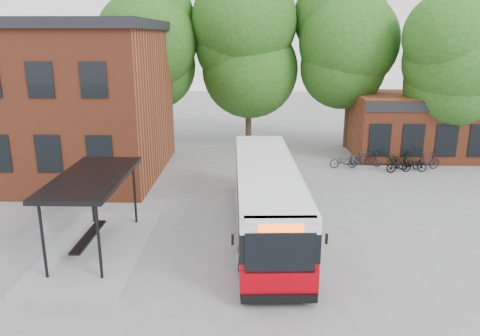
{
  "coord_description": "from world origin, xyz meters",
  "views": [
    {
      "loc": [
        1.23,
        -16.87,
        7.71
      ],
      "look_at": [
        0.73,
        3.19,
        2.0
      ],
      "focal_mm": 35.0,
      "sensor_mm": 36.0,
      "label": 1
    }
  ],
  "objects_px": {
    "bicycle_4": "(399,159)",
    "bicycle_6": "(413,164)",
    "bicycle_0": "(344,161)",
    "bicycle_7": "(426,161)",
    "bus_shelter": "(95,213)",
    "bicycle_1": "(362,158)",
    "bicycle_2": "(368,159)",
    "city_bus": "(266,199)",
    "bicycle_5": "(399,165)"
  },
  "relations": [
    {
      "from": "bus_shelter",
      "to": "bicycle_7",
      "type": "distance_m",
      "value": 19.65
    },
    {
      "from": "bus_shelter",
      "to": "bicycle_5",
      "type": "xyz_separation_m",
      "value": [
        14.31,
        10.47,
        -0.98
      ]
    },
    {
      "from": "city_bus",
      "to": "bicycle_5",
      "type": "distance_m",
      "value": 11.91
    },
    {
      "from": "bus_shelter",
      "to": "city_bus",
      "type": "xyz_separation_m",
      "value": [
        6.34,
        1.68,
        -0.03
      ]
    },
    {
      "from": "bicycle_2",
      "to": "bicycle_6",
      "type": "distance_m",
      "value": 2.58
    },
    {
      "from": "bus_shelter",
      "to": "bicycle_4",
      "type": "bearing_deg",
      "value": 38.85
    },
    {
      "from": "city_bus",
      "to": "bicycle_6",
      "type": "height_order",
      "value": "city_bus"
    },
    {
      "from": "bicycle_2",
      "to": "bicycle_1",
      "type": "bearing_deg",
      "value": 119.38
    },
    {
      "from": "bicycle_0",
      "to": "bicycle_5",
      "type": "height_order",
      "value": "bicycle_5"
    },
    {
      "from": "bicycle_6",
      "to": "bicycle_7",
      "type": "bearing_deg",
      "value": -46.63
    },
    {
      "from": "bicycle_4",
      "to": "bus_shelter",
      "type": "bearing_deg",
      "value": 143.42
    },
    {
      "from": "bicycle_4",
      "to": "bicycle_7",
      "type": "relative_size",
      "value": 0.99
    },
    {
      "from": "bicycle_1",
      "to": "bicycle_6",
      "type": "relative_size",
      "value": 1.1
    },
    {
      "from": "bus_shelter",
      "to": "bicycle_1",
      "type": "xyz_separation_m",
      "value": [
        12.52,
        11.9,
        -0.93
      ]
    },
    {
      "from": "bicycle_1",
      "to": "bicycle_6",
      "type": "distance_m",
      "value": 2.9
    },
    {
      "from": "bicycle_1",
      "to": "bicycle_2",
      "type": "bearing_deg",
      "value": -102.02
    },
    {
      "from": "bicycle_4",
      "to": "bicycle_7",
      "type": "distance_m",
      "value": 1.57
    },
    {
      "from": "bicycle_0",
      "to": "bicycle_7",
      "type": "height_order",
      "value": "bicycle_7"
    },
    {
      "from": "bicycle_5",
      "to": "bicycle_7",
      "type": "bearing_deg",
      "value": -80.74
    },
    {
      "from": "bicycle_4",
      "to": "bicycle_6",
      "type": "distance_m",
      "value": 1.12
    },
    {
      "from": "bus_shelter",
      "to": "bicycle_1",
      "type": "height_order",
      "value": "bus_shelter"
    },
    {
      "from": "city_bus",
      "to": "bicycle_2",
      "type": "height_order",
      "value": "city_bus"
    },
    {
      "from": "city_bus",
      "to": "bicycle_7",
      "type": "distance_m",
      "value": 13.68
    },
    {
      "from": "bicycle_5",
      "to": "city_bus",
      "type": "bearing_deg",
      "value": 125.26
    },
    {
      "from": "bicycle_2",
      "to": "bicycle_7",
      "type": "xyz_separation_m",
      "value": [
        3.23,
        -0.75,
        0.11
      ]
    },
    {
      "from": "city_bus",
      "to": "bicycle_1",
      "type": "relative_size",
      "value": 6.47
    },
    {
      "from": "bicycle_1",
      "to": "bicycle_4",
      "type": "relative_size",
      "value": 0.98
    },
    {
      "from": "city_bus",
      "to": "bicycle_6",
      "type": "relative_size",
      "value": 7.1
    },
    {
      "from": "bicycle_6",
      "to": "bus_shelter",
      "type": "bearing_deg",
      "value": 148.03
    },
    {
      "from": "bicycle_0",
      "to": "bicycle_1",
      "type": "xyz_separation_m",
      "value": [
        1.25,
        0.53,
        0.09
      ]
    },
    {
      "from": "bicycle_0",
      "to": "city_bus",
      "type": "bearing_deg",
      "value": 149.62
    },
    {
      "from": "bicycle_2",
      "to": "bicycle_6",
      "type": "bearing_deg",
      "value": -91.31
    },
    {
      "from": "bicycle_0",
      "to": "bicycle_4",
      "type": "bearing_deg",
      "value": -85.64
    },
    {
      "from": "bicycle_5",
      "to": "bicycle_6",
      "type": "bearing_deg",
      "value": -79.82
    },
    {
      "from": "bicycle_4",
      "to": "bicycle_1",
      "type": "bearing_deg",
      "value": 102.74
    },
    {
      "from": "bicycle_4",
      "to": "bicycle_0",
      "type": "bearing_deg",
      "value": 112.3
    },
    {
      "from": "bicycle_0",
      "to": "bicycle_5",
      "type": "distance_m",
      "value": 3.17
    },
    {
      "from": "bicycle_6",
      "to": "bicycle_7",
      "type": "distance_m",
      "value": 0.97
    },
    {
      "from": "bicycle_0",
      "to": "bicycle_4",
      "type": "distance_m",
      "value": 3.45
    },
    {
      "from": "bus_shelter",
      "to": "bicycle_1",
      "type": "distance_m",
      "value": 17.3
    },
    {
      "from": "bicycle_2",
      "to": "bicycle_7",
      "type": "distance_m",
      "value": 3.32
    },
    {
      "from": "bus_shelter",
      "to": "bicycle_0",
      "type": "xyz_separation_m",
      "value": [
        11.27,
        11.37,
        -1.02
      ]
    },
    {
      "from": "bicycle_0",
      "to": "bicycle_5",
      "type": "relative_size",
      "value": 1.05
    },
    {
      "from": "city_bus",
      "to": "bicycle_1",
      "type": "bearing_deg",
      "value": 56.47
    },
    {
      "from": "bus_shelter",
      "to": "bicycle_5",
      "type": "distance_m",
      "value": 17.76
    },
    {
      "from": "bicycle_7",
      "to": "bicycle_6",
      "type": "bearing_deg",
      "value": 98.16
    },
    {
      "from": "city_bus",
      "to": "bicycle_7",
      "type": "xyz_separation_m",
      "value": [
        9.79,
        9.51,
        -0.88
      ]
    },
    {
      "from": "bicycle_4",
      "to": "bicycle_5",
      "type": "distance_m",
      "value": 1.42
    },
    {
      "from": "bicycle_0",
      "to": "bicycle_1",
      "type": "relative_size",
      "value": 0.96
    },
    {
      "from": "bicycle_1",
      "to": "bicycle_2",
      "type": "relative_size",
      "value": 1.07
    }
  ]
}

